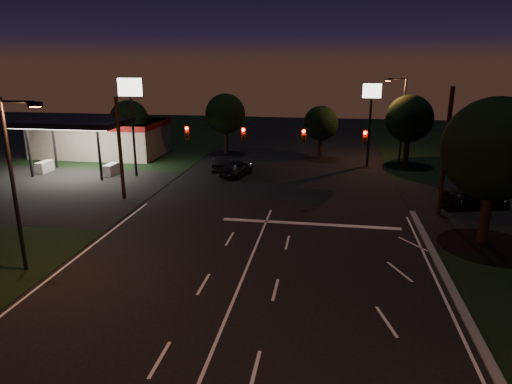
% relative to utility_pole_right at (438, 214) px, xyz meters
% --- Properties ---
extents(ground, '(140.00, 140.00, 0.00)m').
position_rel_utility_pole_right_xyz_m(ground, '(-12.00, -15.00, 0.00)').
color(ground, black).
rests_on(ground, ground).
extents(cross_street_left, '(20.00, 16.00, 0.02)m').
position_rel_utility_pole_right_xyz_m(cross_street_left, '(-32.00, 1.00, 0.00)').
color(cross_street_left, black).
rests_on(cross_street_left, ground).
extents(stop_bar, '(12.00, 0.50, 0.01)m').
position_rel_utility_pole_right_xyz_m(stop_bar, '(-9.00, -3.50, 0.01)').
color(stop_bar, silver).
rests_on(stop_bar, ground).
extents(utility_pole_right, '(0.30, 0.30, 9.00)m').
position_rel_utility_pole_right_xyz_m(utility_pole_right, '(0.00, 0.00, 0.00)').
color(utility_pole_right, black).
rests_on(utility_pole_right, ground).
extents(utility_pole_left, '(0.28, 0.28, 8.00)m').
position_rel_utility_pole_right_xyz_m(utility_pole_left, '(-24.00, 0.00, 0.00)').
color(utility_pole_left, black).
rests_on(utility_pole_left, ground).
extents(signal_span, '(24.00, 0.40, 1.56)m').
position_rel_utility_pole_right_xyz_m(signal_span, '(-12.00, -0.04, 5.50)').
color(signal_span, black).
rests_on(signal_span, ground).
extents(gas_station, '(14.20, 16.10, 5.25)m').
position_rel_utility_pole_right_xyz_m(gas_station, '(-33.86, 15.39, 2.38)').
color(gas_station, gray).
rests_on(gas_station, ground).
extents(pole_sign_left_near, '(2.20, 0.30, 9.10)m').
position_rel_utility_pole_right_xyz_m(pole_sign_left_near, '(-26.00, 7.00, 6.98)').
color(pole_sign_left_near, black).
rests_on(pole_sign_left_near, ground).
extents(pole_sign_right, '(1.80, 0.30, 8.40)m').
position_rel_utility_pole_right_xyz_m(pole_sign_right, '(-4.00, 15.00, 6.24)').
color(pole_sign_right, black).
rests_on(pole_sign_right, ground).
extents(street_light_left, '(2.20, 0.35, 9.00)m').
position_rel_utility_pole_right_xyz_m(street_light_left, '(-23.24, -13.00, 5.24)').
color(street_light_left, black).
rests_on(street_light_left, ground).
extents(street_light_right_far, '(2.20, 0.35, 9.00)m').
position_rel_utility_pole_right_xyz_m(street_light_right_far, '(-0.76, 17.00, 5.24)').
color(street_light_right_far, black).
rests_on(street_light_right_far, ground).
extents(tree_right_near, '(6.00, 6.00, 8.76)m').
position_rel_utility_pole_right_xyz_m(tree_right_near, '(1.53, -4.83, 5.68)').
color(tree_right_near, black).
rests_on(tree_right_near, ground).
extents(tree_far_a, '(4.20, 4.20, 6.42)m').
position_rel_utility_pole_right_xyz_m(tree_far_a, '(-29.98, 15.12, 4.26)').
color(tree_far_a, black).
rests_on(tree_far_a, ground).
extents(tree_far_b, '(4.60, 4.60, 6.98)m').
position_rel_utility_pole_right_xyz_m(tree_far_b, '(-19.98, 19.13, 4.61)').
color(tree_far_b, black).
rests_on(tree_far_b, ground).
extents(tree_far_c, '(3.80, 3.80, 5.86)m').
position_rel_utility_pole_right_xyz_m(tree_far_c, '(-8.98, 18.10, 3.90)').
color(tree_far_c, black).
rests_on(tree_far_c, ground).
extents(tree_far_d, '(4.80, 4.80, 7.30)m').
position_rel_utility_pole_right_xyz_m(tree_far_d, '(0.02, 16.13, 4.83)').
color(tree_far_d, black).
rests_on(tree_far_d, ground).
extents(tree_far_e, '(4.00, 4.00, 6.18)m').
position_rel_utility_pole_right_xyz_m(tree_far_e, '(8.02, 14.11, 4.11)').
color(tree_far_e, black).
rests_on(tree_far_e, ground).
extents(car_oncoming_a, '(2.87, 4.83, 1.54)m').
position_rel_utility_pole_right_xyz_m(car_oncoming_a, '(-16.62, 8.74, 0.77)').
color(car_oncoming_a, black).
rests_on(car_oncoming_a, ground).
extents(car_oncoming_b, '(2.08, 4.46, 1.41)m').
position_rel_utility_pole_right_xyz_m(car_oncoming_b, '(-18.62, 10.84, 0.71)').
color(car_oncoming_b, black).
rests_on(car_oncoming_b, ground).
extents(car_cross, '(5.53, 3.38, 1.50)m').
position_rel_utility_pole_right_xyz_m(car_cross, '(3.01, 2.11, 0.75)').
color(car_cross, black).
rests_on(car_cross, ground).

